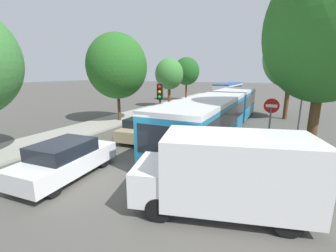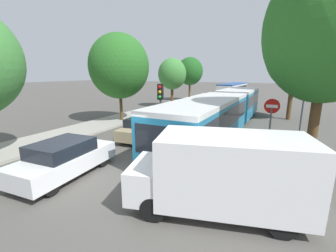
# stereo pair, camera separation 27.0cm
# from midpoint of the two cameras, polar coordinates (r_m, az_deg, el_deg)

# --- Properties ---
(ground_plane) EXTENTS (200.00, 200.00, 0.00)m
(ground_plane) POSITION_cam_midpoint_polar(r_m,az_deg,el_deg) (9.07, -13.43, -13.18)
(ground_plane) COLOR #4F4C47
(kerb_strip_left) EXTENTS (3.20, 43.09, 0.14)m
(kerb_strip_left) POSITION_cam_midpoint_polar(r_m,az_deg,el_deg) (26.09, -1.94, 4.57)
(kerb_strip_left) COLOR #9E998E
(kerb_strip_left) RESTS_ON ground
(articulated_bus) EXTENTS (2.98, 17.69, 2.62)m
(articulated_bus) POSITION_cam_midpoint_polar(r_m,az_deg,el_deg) (16.10, 14.26, 3.98)
(articulated_bus) COLOR teal
(articulated_bus) RESTS_ON ground
(city_bus_rear) EXTENTS (3.01, 11.18, 2.38)m
(city_bus_rear) POSITION_cam_midpoint_polar(r_m,az_deg,el_deg) (39.97, 16.33, 8.93)
(city_bus_rear) COLOR silver
(city_bus_rear) RESTS_ON ground
(queued_car_white) EXTENTS (2.02, 4.25, 1.44)m
(queued_car_white) POSITION_cam_midpoint_polar(r_m,az_deg,el_deg) (9.71, -24.12, -7.52)
(queued_car_white) COLOR white
(queued_car_white) RESTS_ON ground
(queued_car_tan) EXTENTS (1.91, 4.01, 1.36)m
(queued_car_tan) POSITION_cam_midpoint_polar(r_m,az_deg,el_deg) (13.95, -5.72, -0.51)
(queued_car_tan) COLOR tan
(queued_car_tan) RESTS_ON ground
(queued_car_graphite) EXTENTS (2.05, 4.31, 1.46)m
(queued_car_graphite) POSITION_cam_midpoint_polar(r_m,az_deg,el_deg) (19.22, 3.90, 3.47)
(queued_car_graphite) COLOR #47474C
(queued_car_graphite) RESTS_ON ground
(queued_car_red) EXTENTS (1.89, 3.97, 1.35)m
(queued_car_red) POSITION_cam_midpoint_polar(r_m,az_deg,el_deg) (24.53, 9.25, 5.29)
(queued_car_red) COLOR #B21E19
(queued_car_red) RESTS_ON ground
(white_van) EXTENTS (5.33, 3.16, 2.31)m
(white_van) POSITION_cam_midpoint_polar(r_m,az_deg,el_deg) (6.73, 15.07, -11.22)
(white_van) COLOR white
(white_van) RESTS_ON ground
(traffic_light) EXTENTS (0.37, 0.39, 3.40)m
(traffic_light) POSITION_cam_midpoint_polar(r_m,az_deg,el_deg) (13.05, -1.34, 6.70)
(traffic_light) COLOR #56595E
(traffic_light) RESTS_ON ground
(no_entry_sign) EXTENTS (0.70, 0.08, 2.82)m
(no_entry_sign) POSITION_cam_midpoint_polar(r_m,az_deg,el_deg) (11.86, 25.22, 1.74)
(no_entry_sign) COLOR #56595E
(no_entry_sign) RESTS_ON ground
(direction_sign_post) EXTENTS (0.36, 1.38, 3.60)m
(direction_sign_post) POSITION_cam_midpoint_polar(r_m,az_deg,el_deg) (14.04, 31.69, 5.43)
(direction_sign_post) COLOR #56595E
(direction_sign_post) RESTS_ON ground
(tree_left_mid) EXTENTS (4.83, 4.83, 7.13)m
(tree_left_mid) POSITION_cam_midpoint_polar(r_m,az_deg,el_deg) (19.11, -11.88, 14.21)
(tree_left_mid) COLOR #51381E
(tree_left_mid) RESTS_ON ground
(tree_left_far) EXTENTS (3.31, 3.31, 5.75)m
(tree_left_far) POSITION_cam_midpoint_polar(r_m,az_deg,el_deg) (27.12, 1.35, 13.04)
(tree_left_far) COLOR #51381E
(tree_left_far) RESTS_ON ground
(tree_left_distant) EXTENTS (3.78, 3.78, 6.32)m
(tree_left_distant) POSITION_cam_midpoint_polar(r_m,az_deg,el_deg) (34.03, 5.83, 13.65)
(tree_left_distant) COLOR #51381E
(tree_left_distant) RESTS_ON ground
(tree_right_near) EXTENTS (4.65, 4.65, 8.42)m
(tree_right_near) POSITION_cam_midpoint_polar(r_m,az_deg,el_deg) (11.08, 36.06, 18.52)
(tree_right_near) COLOR #51381E
(tree_right_near) RESTS_ON ground
(tree_right_mid) EXTENTS (4.63, 4.63, 8.06)m
(tree_right_mid) POSITION_cam_midpoint_polar(r_m,az_deg,el_deg) (22.36, 30.09, 14.77)
(tree_right_mid) COLOR #51381E
(tree_right_mid) RESTS_ON ground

